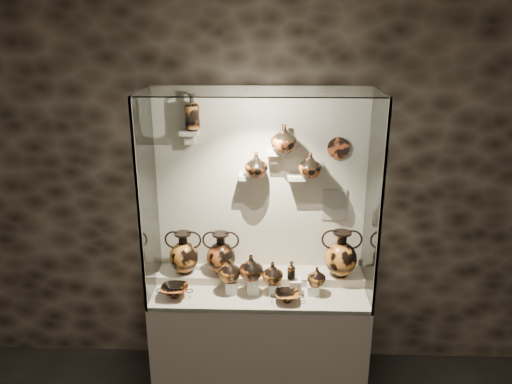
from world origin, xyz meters
TOP-DOWN VIEW (x-y plane):
  - wall_back at (0.00, 2.50)m, footprint 5.00×0.02m
  - plinth at (0.00, 2.18)m, footprint 1.70×0.60m
  - front_tier at (0.00, 2.18)m, footprint 1.68×0.58m
  - rear_tier at (0.00, 2.35)m, footprint 1.70×0.25m
  - back_panel at (0.00, 2.50)m, footprint 1.70×0.03m
  - glass_front at (0.00, 1.88)m, footprint 1.70×0.01m
  - glass_left at (-0.85, 2.18)m, footprint 0.01×0.60m
  - glass_right at (0.85, 2.18)m, footprint 0.01×0.60m
  - glass_top at (0.00, 2.18)m, footprint 1.70×0.60m
  - frame_post_left at (-0.84, 1.89)m, footprint 0.02×0.02m
  - frame_post_right at (0.84, 1.89)m, footprint 0.02×0.02m
  - pedestal_a at (-0.22, 2.13)m, footprint 0.09×0.09m
  - pedestal_b at (-0.05, 2.13)m, footprint 0.09×0.09m
  - pedestal_c at (0.12, 2.13)m, footprint 0.09×0.09m
  - pedestal_d at (0.28, 2.13)m, footprint 0.09×0.09m
  - pedestal_e at (0.42, 2.13)m, footprint 0.09×0.09m
  - bracket_ul at (-0.55, 2.42)m, footprint 0.14×0.12m
  - bracket_ca at (-0.10, 2.42)m, footprint 0.14×0.12m
  - bracket_cb at (0.10, 2.42)m, footprint 0.10×0.12m
  - bracket_cc at (0.28, 2.42)m, footprint 0.14×0.12m
  - amphora_left at (-0.62, 2.33)m, footprint 0.33×0.33m
  - amphora_mid at (-0.32, 2.33)m, footprint 0.36×0.36m
  - amphora_right at (0.65, 2.31)m, footprint 0.39×0.39m
  - jug_a at (-0.24, 2.15)m, footprint 0.23×0.23m
  - jug_b at (-0.07, 2.12)m, footprint 0.21×0.21m
  - jug_c at (0.10, 2.14)m, footprint 0.18×0.18m
  - jug_e at (0.44, 2.13)m, footprint 0.19×0.19m
  - lekythos_small at (0.25, 2.14)m, footprint 0.08×0.08m
  - kylix_left at (-0.66, 2.05)m, footprint 0.33×0.30m
  - kylix_right at (0.21, 2.01)m, footprint 0.27×0.24m
  - lekythos_tall at (-0.52, 2.41)m, footprint 0.16×0.16m
  - ovoid_vase_a at (-0.03, 2.38)m, footprint 0.22×0.22m
  - ovoid_vase_b at (0.18, 2.37)m, footprint 0.22×0.22m
  - ovoid_vase_c at (0.38, 2.38)m, footprint 0.24×0.24m
  - wall_plate at (0.60, 2.47)m, footprint 0.17×0.02m
  - info_placard at (0.60, 2.47)m, footprint 0.19×0.01m

SIDE VIEW (x-z plane):
  - plinth at x=0.00m, z-range 0.00..0.80m
  - front_tier at x=0.00m, z-range 0.80..0.83m
  - rear_tier at x=0.00m, z-range 0.80..0.90m
  - pedestal_e at x=0.42m, z-range 0.83..0.91m
  - pedestal_c at x=0.12m, z-range 0.83..0.92m
  - kylix_right at x=0.21m, z-range 0.83..0.93m
  - pedestal_a at x=-0.22m, z-range 0.83..0.93m
  - kylix_left at x=-0.66m, z-range 0.83..0.94m
  - pedestal_d at x=0.28m, z-range 0.83..0.95m
  - pedestal_b at x=-0.05m, z-range 0.83..0.96m
  - jug_e at x=0.44m, z-range 0.91..1.06m
  - jug_c at x=0.10m, z-range 0.92..1.09m
  - jug_a at x=-0.24m, z-range 0.93..1.12m
  - lekythos_small at x=0.25m, z-range 0.95..1.12m
  - jug_b at x=-0.07m, z-range 0.96..1.16m
  - amphora_left at x=-0.62m, z-range 0.90..1.26m
  - amphora_mid at x=-0.32m, z-range 0.90..1.26m
  - amphora_right at x=0.65m, z-range 0.90..1.29m
  - info_placard at x=0.60m, z-range 1.32..1.58m
  - wall_back at x=0.00m, z-range 0.00..3.20m
  - back_panel at x=0.00m, z-range 0.80..2.40m
  - glass_front at x=0.00m, z-range 0.80..2.40m
  - glass_left at x=-0.85m, z-range 0.80..2.40m
  - glass_right at x=0.85m, z-range 0.80..2.40m
  - frame_post_left at x=-0.84m, z-range 0.80..2.40m
  - frame_post_right at x=0.84m, z-range 0.80..2.40m
  - bracket_ca at x=-0.10m, z-range 1.68..1.72m
  - bracket_cc at x=0.28m, z-range 1.68..1.72m
  - ovoid_vase_a at x=-0.03m, z-range 1.72..1.91m
  - ovoid_vase_c at x=0.38m, z-range 1.72..1.91m
  - bracket_cb at x=0.10m, z-range 1.88..1.92m
  - wall_plate at x=0.60m, z-range 1.84..2.01m
  - ovoid_vase_b at x=0.18m, z-range 1.92..2.13m
  - bracket_ul at x=-0.55m, z-range 2.03..2.07m
  - lekythos_tall at x=-0.52m, z-range 2.07..2.38m
  - glass_top at x=0.00m, z-range 2.39..2.40m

